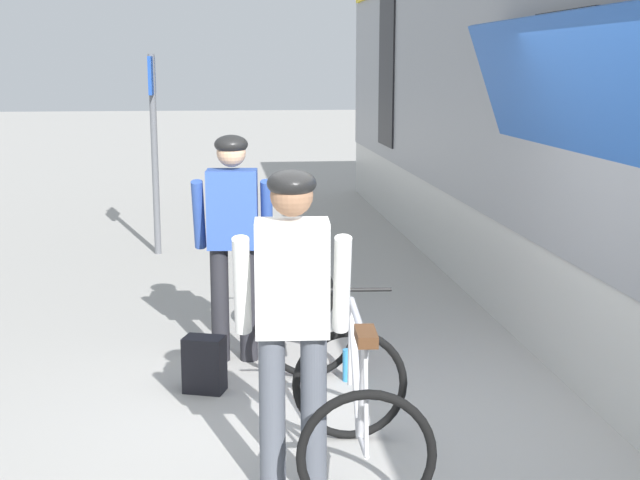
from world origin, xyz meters
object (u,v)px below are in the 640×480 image
at_px(backpack_on_platform, 204,364).
at_px(water_bottle_near_the_bikes, 348,365).
at_px(cyclist_near_in_white, 292,305).
at_px(bicycle_near_silver, 358,410).
at_px(platform_sign_post, 153,120).
at_px(bicycle_far_red, 302,307).
at_px(cyclist_far_in_blue, 233,228).

height_order(backpack_on_platform, water_bottle_near_the_bikes, backpack_on_platform).
height_order(cyclist_near_in_white, bicycle_near_silver, cyclist_near_in_white).
bearing_deg(platform_sign_post, bicycle_near_silver, -76.34).
height_order(bicycle_near_silver, water_bottle_near_the_bikes, bicycle_near_silver).
distance_m(bicycle_near_silver, bicycle_far_red, 2.15).
bearing_deg(backpack_on_platform, water_bottle_near_the_bikes, 24.05).
bearing_deg(water_bottle_near_the_bikes, bicycle_far_red, 114.34).
bearing_deg(bicycle_near_silver, cyclist_far_in_blue, 107.00).
distance_m(cyclist_near_in_white, bicycle_near_silver, 0.77).
xyz_separation_m(cyclist_far_in_blue, bicycle_far_red, (0.53, 0.05, -0.65)).
bearing_deg(bicycle_far_red, platform_sign_post, 108.99).
bearing_deg(bicycle_far_red, cyclist_far_in_blue, -174.75).
bearing_deg(platform_sign_post, backpack_on_platform, -82.37).
xyz_separation_m(bicycle_near_silver, bicycle_far_red, (-0.11, 2.15, 0.00)).
xyz_separation_m(cyclist_near_in_white, bicycle_far_red, (0.26, 2.30, -0.65)).
bearing_deg(backpack_on_platform, cyclist_near_in_white, -53.82).
bearing_deg(backpack_on_platform, platform_sign_post, 116.40).
relative_size(cyclist_near_in_white, bicycle_near_silver, 1.58).
bearing_deg(bicycle_near_silver, backpack_on_platform, 121.16).
distance_m(bicycle_near_silver, water_bottle_near_the_bikes, 1.57).
height_order(backpack_on_platform, platform_sign_post, platform_sign_post).
relative_size(cyclist_far_in_blue, water_bottle_near_the_bikes, 7.35).
distance_m(backpack_on_platform, water_bottle_near_the_bikes, 1.04).
distance_m(bicycle_far_red, water_bottle_near_the_bikes, 0.73).
bearing_deg(water_bottle_near_the_bikes, cyclist_near_in_white, -107.72).
height_order(water_bottle_near_the_bikes, platform_sign_post, platform_sign_post).
bearing_deg(bicycle_far_red, backpack_on_platform, -136.62).
relative_size(cyclist_near_in_white, platform_sign_post, 0.73).
bearing_deg(bicycle_far_red, bicycle_near_silver, -86.98).
bearing_deg(cyclist_far_in_blue, backpack_on_platform, -108.76).
bearing_deg(water_bottle_near_the_bikes, platform_sign_post, 109.72).
distance_m(cyclist_far_in_blue, platform_sign_post, 4.23).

